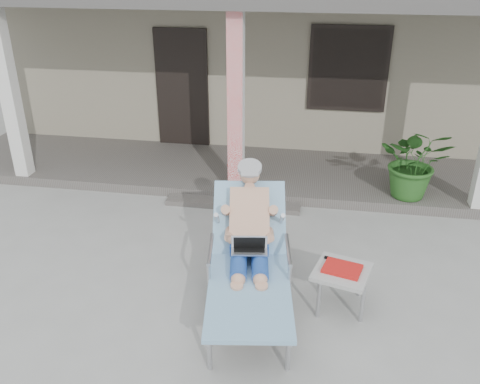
# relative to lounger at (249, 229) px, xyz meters

# --- Properties ---
(ground) EXTENTS (60.00, 60.00, 0.00)m
(ground) POSITION_rel_lounger_xyz_m (-0.56, 0.28, -0.86)
(ground) COLOR #9E9E99
(ground) RESTS_ON ground
(house) EXTENTS (10.40, 5.40, 3.30)m
(house) POSITION_rel_lounger_xyz_m (-0.56, 6.77, 0.80)
(house) COLOR gray
(house) RESTS_ON ground
(porch_deck) EXTENTS (10.00, 2.00, 0.15)m
(porch_deck) POSITION_rel_lounger_xyz_m (-0.56, 3.28, -0.79)
(porch_deck) COLOR #605B56
(porch_deck) RESTS_ON ground
(porch_overhang) EXTENTS (10.00, 2.30, 2.85)m
(porch_overhang) POSITION_rel_lounger_xyz_m (-0.56, 3.22, 1.93)
(porch_overhang) COLOR silver
(porch_overhang) RESTS_ON porch_deck
(porch_step) EXTENTS (2.00, 0.30, 0.07)m
(porch_step) POSITION_rel_lounger_xyz_m (-0.56, 2.13, -0.82)
(porch_step) COLOR #605B56
(porch_step) RESTS_ON ground
(lounger) EXTENTS (1.11, 2.22, 1.40)m
(lounger) POSITION_rel_lounger_xyz_m (0.00, 0.00, 0.00)
(lounger) COLOR #B7B7BC
(lounger) RESTS_ON ground
(side_table) EXTENTS (0.67, 0.67, 0.49)m
(side_table) POSITION_rel_lounger_xyz_m (0.97, 0.01, -0.45)
(side_table) COLOR #A9A8A4
(side_table) RESTS_ON ground
(potted_palm) EXTENTS (1.11, 1.00, 1.10)m
(potted_palm) POSITION_rel_lounger_xyz_m (2.03, 2.60, -0.16)
(potted_palm) COLOR #26591E
(potted_palm) RESTS_ON porch_deck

